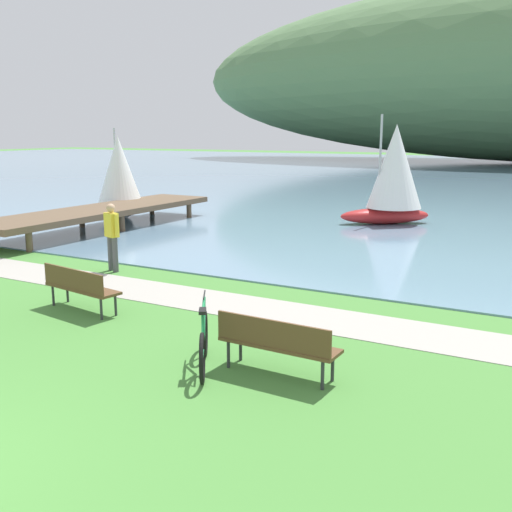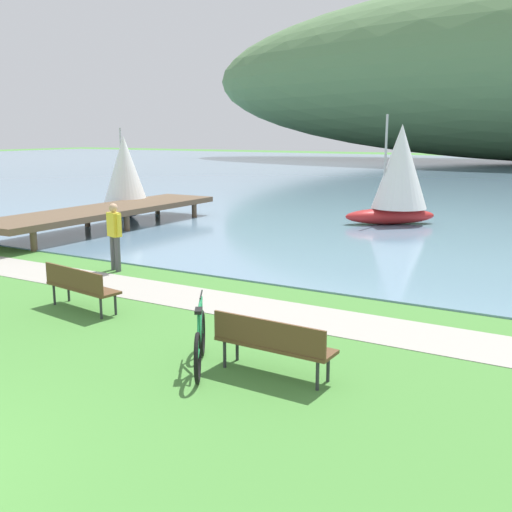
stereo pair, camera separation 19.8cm
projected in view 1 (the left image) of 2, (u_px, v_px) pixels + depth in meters
name	position (u px, v px, depth m)	size (l,w,h in m)	color
bay_water	(505.00, 176.00, 47.87)	(180.00, 80.00, 0.04)	#6B8EA8
shoreline_path	(231.00, 304.00, 12.18)	(60.00, 1.50, 0.01)	#A39E93
park_bench_near_camera	(79.00, 286.00, 11.62)	(1.85, 0.74, 0.88)	brown
park_bench_further_along	(277.00, 341.00, 8.51)	(1.81, 0.53, 0.88)	brown
bicycle_leaning_near_bench	(204.00, 343.00, 8.83)	(0.99, 1.53, 1.01)	black
person_at_shoreline	(112.00, 233.00, 14.93)	(0.58, 0.34, 1.71)	#4C4C51
sailboat_mid_bay	(394.00, 173.00, 22.35)	(3.35, 3.05, 4.05)	#B22323
sailboat_toward_hillside	(119.00, 175.00, 24.31)	(2.99, 2.64, 3.57)	white
pier_dock	(101.00, 211.00, 21.31)	(2.40, 10.00, 0.80)	brown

